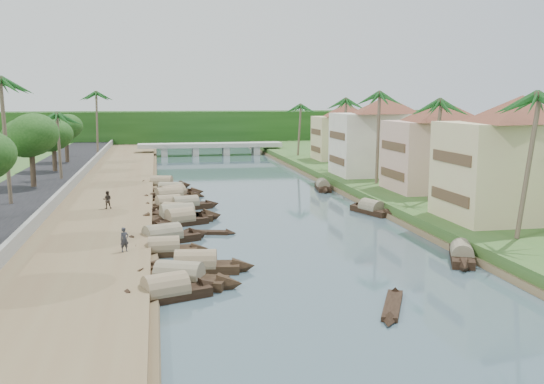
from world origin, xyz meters
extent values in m
plane|color=#3B5058|center=(0.00, 0.00, 0.00)|extent=(220.00, 220.00, 0.00)
cube|color=brown|center=(-16.00, 20.00, 0.40)|extent=(10.00, 180.00, 0.80)
cube|color=#2E5421|center=(19.00, 20.00, 0.60)|extent=(16.00, 180.00, 1.20)
cube|color=black|center=(-24.50, 20.00, 0.70)|extent=(8.00, 180.00, 1.40)
cube|color=slate|center=(-20.20, 20.00, 1.35)|extent=(0.40, 180.00, 1.10)
cube|color=#163A0F|center=(0.00, 95.00, 4.00)|extent=(120.00, 4.00, 8.00)
cube|color=#163A0F|center=(0.00, 100.00, 4.00)|extent=(120.00, 4.00, 8.00)
cube|color=#163A0F|center=(0.00, 105.00, 4.00)|extent=(120.00, 4.00, 8.00)
cube|color=#9FA096|center=(0.00, 72.00, 2.00)|extent=(28.00, 4.00, 0.80)
cube|color=#9FA096|center=(-9.00, 72.00, 0.90)|extent=(1.20, 3.50, 1.80)
cube|color=#9FA096|center=(-3.00, 72.00, 0.90)|extent=(1.20, 3.50, 1.80)
cube|color=#9FA096|center=(3.00, 72.00, 0.90)|extent=(1.20, 3.50, 1.80)
cube|color=#9FA096|center=(9.00, 72.00, 0.90)|extent=(1.20, 3.50, 1.80)
cube|color=#CBC388|center=(19.00, -2.00, 5.20)|extent=(12.00, 8.00, 8.00)
pyramid|color=brown|center=(19.00, -2.00, 10.30)|extent=(14.85, 14.85, 2.20)
cube|color=#503925|center=(12.95, -2.00, 3.20)|extent=(0.10, 6.40, 0.90)
cube|color=#503925|center=(12.95, -2.00, 6.40)|extent=(0.10, 6.40, 0.90)
cube|color=#CA9E8F|center=(20.00, 14.00, 4.95)|extent=(11.00, 8.00, 7.50)
pyramid|color=brown|center=(20.00, 14.00, 9.80)|extent=(14.11, 14.11, 2.20)
cube|color=#503925|center=(14.45, 14.00, 3.08)|extent=(0.10, 6.40, 0.90)
cube|color=#503925|center=(14.45, 14.00, 6.08)|extent=(0.10, 6.40, 0.90)
cube|color=silver|center=(19.00, 28.00, 5.20)|extent=(13.00, 8.00, 8.00)
pyramid|color=brown|center=(19.00, 28.00, 10.30)|extent=(15.59, 15.59, 2.20)
cube|color=#503925|center=(12.45, 28.00, 3.20)|extent=(0.10, 6.40, 0.90)
cube|color=#503925|center=(12.45, 28.00, 6.40)|extent=(0.10, 6.40, 0.90)
cube|color=#CBC388|center=(20.00, 48.00, 4.70)|extent=(10.00, 7.00, 7.00)
pyramid|color=brown|center=(20.00, 48.00, 9.30)|extent=(12.62, 12.62, 2.20)
cube|color=#503925|center=(14.95, 48.00, 2.95)|extent=(0.10, 5.60, 0.90)
cube|color=#503925|center=(14.95, 48.00, 5.75)|extent=(0.10, 5.60, 0.90)
cube|color=black|center=(-9.29, -11.51, 0.20)|extent=(6.04, 3.88, 0.70)
cone|color=black|center=(-6.32, -12.75, 0.28)|extent=(2.16, 2.14, 1.81)
cone|color=black|center=(-12.27, -10.28, 0.28)|extent=(2.16, 2.14, 1.81)
cylinder|color=gray|center=(-9.29, -11.51, 0.58)|extent=(4.81, 3.43, 1.88)
cube|color=black|center=(-10.14, -13.96, 0.20)|extent=(5.35, 3.35, 0.70)
cone|color=black|center=(-7.50, -13.04, 0.28)|extent=(1.92, 2.01, 1.77)
cone|color=black|center=(-12.78, -14.88, 0.28)|extent=(1.92, 2.01, 1.77)
cylinder|color=#8B7B58|center=(-10.14, -13.96, 0.58)|extent=(4.25, 3.03, 1.87)
cube|color=black|center=(-8.12, -8.81, 0.20)|extent=(5.84, 2.53, 0.70)
cone|color=black|center=(-5.01, -9.24, 0.28)|extent=(1.82, 1.80, 1.77)
cone|color=black|center=(-11.24, -8.38, 0.28)|extent=(1.82, 1.80, 1.77)
cylinder|color=#8B7B58|center=(-8.12, -8.81, 0.58)|extent=(4.53, 2.41, 1.83)
cube|color=black|center=(-10.15, -0.37, 0.20)|extent=(6.05, 3.95, 0.70)
cone|color=black|center=(-7.19, 0.87, 0.28)|extent=(2.18, 2.18, 1.85)
cone|color=black|center=(-13.11, -1.62, 0.28)|extent=(2.18, 2.18, 1.85)
cylinder|color=gray|center=(-10.15, -0.37, 0.58)|extent=(4.82, 3.49, 1.92)
cube|color=black|center=(-10.11, -4.15, 0.20)|extent=(4.70, 1.63, 0.70)
cone|color=black|center=(-7.51, -4.13, 0.28)|extent=(1.37, 1.44, 1.58)
cone|color=black|center=(-12.72, -4.17, 0.28)|extent=(1.37, 1.44, 1.58)
cylinder|color=#8B7B58|center=(-10.11, -4.15, 0.58)|extent=(3.60, 1.68, 1.65)
cube|color=black|center=(-8.56, 6.24, 0.20)|extent=(5.18, 3.48, 0.70)
cone|color=black|center=(-6.06, 7.21, 0.28)|extent=(1.94, 2.08, 1.83)
cone|color=black|center=(-11.07, 5.28, 0.28)|extent=(1.94, 2.08, 1.83)
cylinder|color=#8B7B58|center=(-8.56, 6.24, 0.58)|extent=(4.14, 3.14, 1.94)
cube|color=black|center=(-8.75, 7.66, 0.20)|extent=(6.44, 3.28, 0.70)
cone|color=black|center=(-5.39, 8.28, 0.28)|extent=(2.13, 2.27, 2.17)
cone|color=black|center=(-12.10, 7.03, 0.28)|extent=(2.13, 2.27, 2.17)
cylinder|color=gray|center=(-8.75, 7.66, 0.58)|extent=(5.03, 3.11, 2.29)
cube|color=black|center=(-8.63, 9.27, 0.20)|extent=(6.04, 4.11, 0.70)
cone|color=black|center=(-5.70, 7.91, 0.28)|extent=(2.21, 2.20, 1.83)
cone|color=black|center=(-11.56, 10.63, 0.28)|extent=(2.21, 2.20, 1.83)
cylinder|color=#8B7B58|center=(-8.63, 9.27, 0.58)|extent=(4.83, 3.60, 1.90)
cube|color=black|center=(-9.40, 14.05, 0.20)|extent=(5.27, 3.12, 0.70)
cone|color=black|center=(-6.75, 14.79, 0.28)|extent=(1.85, 1.99, 1.82)
cone|color=black|center=(-12.05, 13.30, 0.28)|extent=(1.85, 1.99, 1.82)
cylinder|color=#8B7B58|center=(-9.40, 14.05, 0.58)|extent=(4.16, 2.88, 1.92)
cube|color=black|center=(-7.72, 13.84, 0.20)|extent=(5.59, 2.95, 0.70)
cone|color=black|center=(-4.85, 14.62, 0.28)|extent=(1.85, 1.79, 1.61)
cone|color=black|center=(-10.59, 13.05, 0.28)|extent=(1.85, 1.79, 1.61)
cylinder|color=gray|center=(-7.72, 13.84, 0.58)|extent=(4.38, 2.68, 1.66)
cube|color=black|center=(-9.25, 19.21, 0.20)|extent=(6.16, 3.76, 0.70)
cone|color=black|center=(-6.18, 20.30, 0.28)|extent=(2.17, 2.19, 1.91)
cone|color=black|center=(-12.31, 18.13, 0.28)|extent=(2.17, 2.19, 1.91)
cylinder|color=#8B7B58|center=(-9.25, 19.21, 0.58)|extent=(4.88, 3.37, 2.00)
cube|color=black|center=(-8.88, 20.53, 0.20)|extent=(5.91, 4.64, 0.70)
cone|color=black|center=(-6.16, 22.18, 0.28)|extent=(2.34, 2.37, 1.95)
cone|color=black|center=(-11.60, 18.89, 0.28)|extent=(2.34, 2.37, 1.95)
cylinder|color=#8B7B58|center=(-8.88, 20.53, 0.58)|extent=(4.80, 4.01, 2.04)
cube|color=black|center=(-8.90, 24.24, 0.20)|extent=(6.04, 3.21, 0.70)
cone|color=black|center=(-5.80, 23.32, 0.28)|extent=(1.99, 1.87, 1.65)
cone|color=black|center=(-12.00, 25.16, 0.28)|extent=(1.99, 1.87, 1.65)
cylinder|color=gray|center=(-8.90, 24.24, 0.58)|extent=(4.74, 2.88, 1.68)
cube|color=black|center=(-9.92, 29.79, 0.20)|extent=(5.77, 3.10, 0.70)
cone|color=black|center=(-6.96, 29.03, 0.28)|extent=(1.94, 1.95, 1.79)
cone|color=black|center=(-12.88, 30.55, 0.28)|extent=(1.94, 1.95, 1.79)
cylinder|color=#8B7B58|center=(-9.92, 29.79, 0.58)|extent=(4.53, 2.85, 1.86)
cube|color=black|center=(10.25, -9.40, 0.20)|extent=(3.51, 5.33, 0.70)
cone|color=black|center=(11.45, -6.78, 0.28)|extent=(1.82, 1.89, 1.49)
cone|color=black|center=(9.04, -12.02, 0.28)|extent=(1.82, 1.89, 1.49)
cylinder|color=gray|center=(10.25, -9.40, 0.58)|extent=(3.05, 4.24, 1.53)
cube|color=black|center=(10.09, 8.17, 0.20)|extent=(3.13, 5.26, 0.70)
cone|color=black|center=(9.18, 10.81, 0.28)|extent=(1.82, 1.83, 1.59)
cone|color=black|center=(10.99, 5.53, 0.28)|extent=(1.82, 1.83, 1.59)
cylinder|color=gray|center=(10.09, 8.17, 0.58)|extent=(2.81, 4.16, 1.66)
cube|color=black|center=(9.56, 24.07, 0.20)|extent=(2.26, 5.39, 0.70)
cone|color=black|center=(10.00, 26.94, 0.28)|extent=(1.55, 1.66, 1.51)
cone|color=black|center=(9.13, 21.21, 0.28)|extent=(1.55, 1.66, 1.51)
cylinder|color=gray|center=(9.56, 24.07, 0.58)|extent=(2.14, 4.18, 1.55)
cube|color=black|center=(1.85, -17.62, 0.10)|extent=(2.77, 4.51, 0.35)
cone|color=black|center=(2.99, -15.29, 0.10)|extent=(1.26, 1.40, 0.84)
cone|color=black|center=(0.72, -19.96, 0.10)|extent=(1.26, 1.40, 0.84)
cube|color=black|center=(-6.46, 2.17, 0.10)|extent=(3.61, 1.67, 0.35)
cone|color=black|center=(-4.54, 1.66, 0.10)|extent=(1.05, 0.98, 0.78)
cone|color=black|center=(-8.38, 2.68, 0.10)|extent=(1.05, 0.98, 0.78)
cube|color=black|center=(-7.74, 22.45, 0.10)|extent=(4.17, 2.69, 0.35)
cone|color=black|center=(-5.61, 21.36, 0.10)|extent=(1.33, 1.24, 0.85)
cone|color=black|center=(-9.87, 23.54, 0.10)|extent=(1.33, 1.24, 0.85)
cylinder|color=brown|center=(15.00, -8.83, 6.37)|extent=(1.46, 0.36, 10.33)
sphere|color=#1C541F|center=(15.00, -8.83, 11.34)|extent=(3.20, 3.20, 3.20)
cylinder|color=brown|center=(16.00, 7.71, 6.11)|extent=(1.26, 0.36, 9.80)
sphere|color=#1C541F|center=(16.00, 7.71, 10.81)|extent=(3.20, 3.20, 3.20)
cylinder|color=brown|center=(15.00, 20.08, 6.53)|extent=(0.47, 0.36, 10.66)
sphere|color=#1C541F|center=(15.00, 20.08, 11.64)|extent=(3.20, 3.20, 3.20)
cylinder|color=brown|center=(16.00, 36.74, 6.13)|extent=(0.93, 0.36, 9.87)
sphere|color=#1C541F|center=(16.00, 36.74, 10.87)|extent=(3.20, 3.20, 3.20)
cylinder|color=brown|center=(-24.00, 12.25, 7.22)|extent=(0.59, 0.36, 11.65)
sphere|color=#1C541F|center=(-24.00, 12.25, 12.81)|extent=(3.20, 3.20, 3.20)
cylinder|color=brown|center=(-22.00, 29.76, 5.38)|extent=(0.51, 0.36, 7.97)
sphere|color=#1C541F|center=(-22.00, 29.76, 9.21)|extent=(3.20, 3.20, 3.20)
cylinder|color=brown|center=(14.00, 56.04, 5.61)|extent=(0.86, 0.36, 8.83)
sphere|color=#1C541F|center=(14.00, 56.04, 9.85)|extent=(3.20, 3.20, 3.20)
cylinder|color=brown|center=(-20.50, 61.87, 6.82)|extent=(0.55, 0.36, 10.84)
sphere|color=#1C541F|center=(-20.50, 61.87, 12.02)|extent=(3.20, 3.20, 3.20)
cylinder|color=#433426|center=(-24.00, 23.44, 3.31)|extent=(0.60, 0.60, 3.90)
ellipsoid|color=#163A0F|center=(-24.00, 23.44, 7.04)|extent=(5.40, 5.40, 4.44)
cylinder|color=#433426|center=(-24.00, 38.22, 2.99)|extent=(0.60, 0.60, 3.25)
ellipsoid|color=#163A0F|center=(-24.00, 38.22, 6.09)|extent=(4.65, 4.65, 3.82)
cylinder|color=#433426|center=(-24.00, 50.01, 3.17)|extent=(0.60, 0.60, 3.62)
ellipsoid|color=#163A0F|center=(-24.00, 50.01, 6.64)|extent=(4.48, 4.48, 3.68)
cylinder|color=#433426|center=(24.00, 31.72, 3.15)|extent=(0.60, 0.60, 4.00)
ellipsoid|color=#163A0F|center=(24.00, 31.72, 6.97)|extent=(4.84, 4.84, 3.98)
imported|color=#26272E|center=(-12.74, -5.75, 1.64)|extent=(0.73, 0.64, 1.68)
imported|color=#2D251F|center=(-15.15, 11.33, 1.65)|extent=(0.85, 0.68, 1.69)
camera|label=1|loc=(-10.39, -47.13, 11.19)|focal=40.00mm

